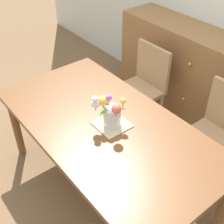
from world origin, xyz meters
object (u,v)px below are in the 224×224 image
(chair_right, at_px, (219,130))
(dresser, at_px, (178,70))
(chair_left, at_px, (144,84))
(flower_vase, at_px, (110,112))
(dining_table, at_px, (106,131))

(chair_right, bearing_deg, dresser, -29.76)
(chair_left, relative_size, flower_vase, 3.45)
(dining_table, bearing_deg, chair_left, 118.70)
(dining_table, bearing_deg, flower_vase, 21.22)
(flower_vase, bearing_deg, chair_left, 120.98)
(chair_left, height_order, flower_vase, flower_vase)
(chair_left, distance_m, flower_vase, 1.00)
(chair_left, bearing_deg, dresser, -91.30)
(chair_left, xyz_separation_m, flower_vase, (0.49, -0.81, 0.33))
(chair_left, distance_m, dresser, 0.51)
(chair_right, bearing_deg, dining_table, 61.30)
(dresser, bearing_deg, dining_table, -71.75)
(dresser, bearing_deg, chair_right, -29.76)
(chair_right, relative_size, dresser, 0.64)
(dining_table, bearing_deg, chair_right, 61.30)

